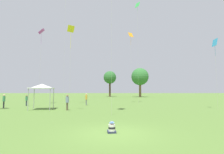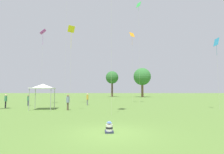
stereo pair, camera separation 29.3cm
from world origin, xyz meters
TOP-DOWN VIEW (x-y plane):
  - ground_plane at (0.00, 0.00)m, footprint 300.00×300.00m
  - seated_toddler at (-0.12, 0.07)m, footprint 0.49×0.59m
  - person_standing_0 at (-12.40, 16.38)m, footprint 0.42×0.42m
  - person_standing_1 at (-13.69, 13.11)m, footprint 0.42×0.42m
  - person_standing_2 at (-3.85, 17.39)m, footprint 0.39×0.39m
  - person_standing_3 at (-5.06, 10.60)m, footprint 0.47×0.47m
  - canopy_tent at (-8.27, 11.41)m, footprint 2.92×2.92m
  - kite_0 at (4.56, 20.40)m, footprint 0.87×1.00m
  - kite_1 at (-11.52, 18.74)m, footprint 0.98×1.20m
  - kite_3 at (12.43, 11.30)m, footprint 0.24×0.91m
  - kite_4 at (-4.53, 9.40)m, footprint 0.81×0.72m
  - kite_5 at (3.48, 21.58)m, footprint 1.03×0.91m
  - distant_tree_0 at (-0.39, 55.10)m, footprint 4.66×4.66m
  - distant_tree_1 at (10.16, 51.54)m, footprint 6.02×6.02m

SIDE VIEW (x-z plane):
  - ground_plane at x=0.00m, z-range 0.00..0.00m
  - seated_toddler at x=-0.12m, z-range -0.07..0.53m
  - person_standing_0 at x=-12.40m, z-range 0.16..1.72m
  - person_standing_3 at x=-5.06m, z-range 0.17..1.93m
  - person_standing_1 at x=-13.69m, z-range 0.19..1.92m
  - person_standing_2 at x=-3.85m, z-range 0.19..1.96m
  - canopy_tent at x=-8.27m, z-range 1.20..4.21m
  - distant_tree_0 at x=-0.39m, z-range 2.29..11.73m
  - distant_tree_1 at x=10.16m, z-range 1.99..12.12m
  - kite_3 at x=12.43m, z-range 3.54..11.99m
  - kite_4 at x=-4.53m, z-range 3.85..13.14m
  - kite_1 at x=-11.52m, z-range 5.39..17.68m
  - kite_5 at x=3.48m, z-range 5.45..18.17m
  - kite_0 at x=4.56m, z-range 7.56..25.34m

